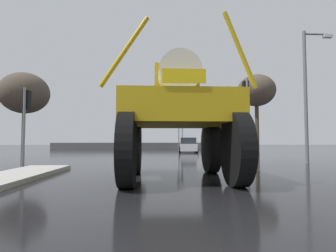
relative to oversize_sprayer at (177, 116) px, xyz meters
name	(u,v)px	position (x,y,z in m)	size (l,w,h in m)	color
ground_plane	(148,159)	(-1.19, 9.73, -1.98)	(120.00, 120.00, 0.00)	black
oversize_sprayer	(177,116)	(0.00, 0.00, 0.00)	(4.12, 5.20, 4.61)	black
sedan_ahead	(188,145)	(2.73, 19.68, -1.27)	(2.14, 4.22, 1.52)	silver
traffic_signal_near_left	(26,109)	(-6.44, 3.67, 0.61)	(0.24, 0.54, 3.55)	slate
traffic_signal_near_right	(246,102)	(3.50, 3.66, 0.99)	(0.24, 0.54, 4.07)	slate
traffic_signal_far_left	(182,128)	(2.44, 23.07, 0.74)	(0.24, 0.55, 3.73)	slate
traffic_signal_far_right	(179,125)	(2.03, 23.06, 1.00)	(0.24, 0.55, 4.09)	slate
streetlight_near_right	(308,89)	(7.45, 5.41, 1.99)	(1.65, 0.24, 7.12)	slate
bare_tree_left	(24,93)	(-10.62, 12.32, 2.81)	(3.63, 3.63, 6.35)	#473828
bare_tree_right	(256,91)	(9.41, 17.93, 4.19)	(3.73, 3.73, 7.82)	#473828
bare_tree_far_center	(136,107)	(-3.38, 29.08, 3.94)	(3.03, 3.03, 7.30)	#473828
roadside_barrier	(152,146)	(-1.19, 32.17, -1.53)	(29.77, 0.24, 0.90)	#59595B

